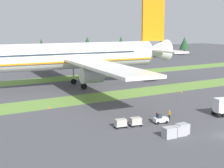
{
  "coord_description": "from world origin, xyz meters",
  "views": [
    {
      "loc": [
        -43.73,
        -36.71,
        18.12
      ],
      "look_at": [
        -2.19,
        32.1,
        4.0
      ],
      "focal_mm": 55.0,
      "sensor_mm": 36.0,
      "label": 1
    }
  ],
  "objects_px": {
    "uld_container_1": "(182,129)",
    "ground_crew_marshaller": "(169,114)",
    "airliner": "(70,56)",
    "cargo_dolly_lead": "(136,121)",
    "taxiway_marker_0": "(182,92)",
    "uld_container_0": "(169,132)",
    "baggage_tug": "(160,119)",
    "taxiway_marker_1": "(49,107)",
    "cargo_dolly_second": "(121,123)",
    "uld_container_2": "(180,130)"
  },
  "relations": [
    {
      "from": "uld_container_0",
      "to": "taxiway_marker_1",
      "type": "relative_size",
      "value": 3.85
    },
    {
      "from": "uld_container_0",
      "to": "taxiway_marker_1",
      "type": "height_order",
      "value": "uld_container_0"
    },
    {
      "from": "ground_crew_marshaller",
      "to": "uld_container_2",
      "type": "relative_size",
      "value": 0.87
    },
    {
      "from": "uld_container_1",
      "to": "ground_crew_marshaller",
      "type": "bearing_deg",
      "value": 63.13
    },
    {
      "from": "ground_crew_marshaller",
      "to": "uld_container_1",
      "type": "bearing_deg",
      "value": -21.35
    },
    {
      "from": "uld_container_1",
      "to": "uld_container_2",
      "type": "distance_m",
      "value": 0.99
    },
    {
      "from": "airliner",
      "to": "cargo_dolly_second",
      "type": "xyz_separation_m",
      "value": [
        -8.54,
        -40.52,
        -8.22
      ]
    },
    {
      "from": "taxiway_marker_1",
      "to": "cargo_dolly_lead",
      "type": "bearing_deg",
      "value": -66.86
    },
    {
      "from": "uld_container_0",
      "to": "taxiway_marker_1",
      "type": "bearing_deg",
      "value": 108.8
    },
    {
      "from": "uld_container_1",
      "to": "cargo_dolly_lead",
      "type": "bearing_deg",
      "value": 118.67
    },
    {
      "from": "cargo_dolly_second",
      "to": "uld_container_1",
      "type": "bearing_deg",
      "value": 51.34
    },
    {
      "from": "uld_container_1",
      "to": "taxiway_marker_0",
      "type": "height_order",
      "value": "uld_container_1"
    },
    {
      "from": "ground_crew_marshaller",
      "to": "uld_container_0",
      "type": "bearing_deg",
      "value": -35.12
    },
    {
      "from": "taxiway_marker_0",
      "to": "taxiway_marker_1",
      "type": "distance_m",
      "value": 36.53
    },
    {
      "from": "baggage_tug",
      "to": "cargo_dolly_second",
      "type": "bearing_deg",
      "value": -90.0
    },
    {
      "from": "cargo_dolly_second",
      "to": "uld_container_0",
      "type": "relative_size",
      "value": 1.22
    },
    {
      "from": "cargo_dolly_second",
      "to": "taxiway_marker_1",
      "type": "relative_size",
      "value": 4.7
    },
    {
      "from": "uld_container_0",
      "to": "cargo_dolly_lead",
      "type": "bearing_deg",
      "value": 96.92
    },
    {
      "from": "cargo_dolly_lead",
      "to": "taxiway_marker_1",
      "type": "distance_m",
      "value": 22.04
    },
    {
      "from": "baggage_tug",
      "to": "ground_crew_marshaller",
      "type": "distance_m",
      "value": 3.59
    },
    {
      "from": "uld_container_0",
      "to": "uld_container_1",
      "type": "bearing_deg",
      "value": 7.4
    },
    {
      "from": "baggage_tug",
      "to": "taxiway_marker_0",
      "type": "bearing_deg",
      "value": 140.81
    },
    {
      "from": "baggage_tug",
      "to": "uld_container_1",
      "type": "xyz_separation_m",
      "value": [
        -0.77,
        -6.7,
        0.05
      ]
    },
    {
      "from": "baggage_tug",
      "to": "taxiway_marker_0",
      "type": "height_order",
      "value": "baggage_tug"
    },
    {
      "from": "ground_crew_marshaller",
      "to": "uld_container_0",
      "type": "height_order",
      "value": "same"
    },
    {
      "from": "uld_container_2",
      "to": "taxiway_marker_0",
      "type": "relative_size",
      "value": 4.31
    },
    {
      "from": "taxiway_marker_1",
      "to": "uld_container_1",
      "type": "bearing_deg",
      "value": -65.29
    },
    {
      "from": "airliner",
      "to": "taxiway_marker_1",
      "type": "xyz_separation_m",
      "value": [
        -14.35,
        -20.8,
        -8.88
      ]
    },
    {
      "from": "cargo_dolly_lead",
      "to": "baggage_tug",
      "type": "bearing_deg",
      "value": 90.0
    },
    {
      "from": "airliner",
      "to": "cargo_dolly_lead",
      "type": "distance_m",
      "value": 42.25
    },
    {
      "from": "uld_container_1",
      "to": "taxiway_marker_0",
      "type": "xyz_separation_m",
      "value": [
        23.65,
        26.01,
        -0.63
      ]
    },
    {
      "from": "uld_container_0",
      "to": "taxiway_marker_0",
      "type": "relative_size",
      "value": 4.31
    },
    {
      "from": "uld_container_1",
      "to": "uld_container_2",
      "type": "relative_size",
      "value": 1.0
    },
    {
      "from": "uld_container_1",
      "to": "airliner",
      "type": "bearing_deg",
      "value": 88.21
    },
    {
      "from": "uld_container_0",
      "to": "uld_container_2",
      "type": "xyz_separation_m",
      "value": [
        2.29,
        0.02,
        -0.05
      ]
    },
    {
      "from": "uld_container_2",
      "to": "uld_container_0",
      "type": "bearing_deg",
      "value": -179.48
    },
    {
      "from": "airliner",
      "to": "uld_container_1",
      "type": "bearing_deg",
      "value": -175.59
    },
    {
      "from": "ground_crew_marshaller",
      "to": "cargo_dolly_second",
      "type": "bearing_deg",
      "value": -84.97
    },
    {
      "from": "taxiway_marker_0",
      "to": "taxiway_marker_1",
      "type": "relative_size",
      "value": 0.89
    },
    {
      "from": "baggage_tug",
      "to": "uld_container_0",
      "type": "height_order",
      "value": "baggage_tug"
    },
    {
      "from": "airliner",
      "to": "ground_crew_marshaller",
      "type": "xyz_separation_m",
      "value": [
        2.56,
        -40.61,
        -8.2
      ]
    },
    {
      "from": "uld_container_0",
      "to": "cargo_dolly_second",
      "type": "bearing_deg",
      "value": 114.04
    },
    {
      "from": "uld_container_2",
      "to": "taxiway_marker_1",
      "type": "height_order",
      "value": "uld_container_2"
    },
    {
      "from": "uld_container_0",
      "to": "uld_container_1",
      "type": "relative_size",
      "value": 1.0
    },
    {
      "from": "cargo_dolly_lead",
      "to": "taxiway_marker_0",
      "type": "height_order",
      "value": "cargo_dolly_lead"
    },
    {
      "from": "ground_crew_marshaller",
      "to": "taxiway_marker_0",
      "type": "bearing_deg",
      "value": 138.05
    },
    {
      "from": "uld_container_1",
      "to": "taxiway_marker_0",
      "type": "distance_m",
      "value": 35.16
    },
    {
      "from": "airliner",
      "to": "cargo_dolly_second",
      "type": "relative_size",
      "value": 33.29
    },
    {
      "from": "uld_container_0",
      "to": "uld_container_2",
      "type": "relative_size",
      "value": 1.0
    },
    {
      "from": "baggage_tug",
      "to": "uld_container_1",
      "type": "distance_m",
      "value": 6.74
    }
  ]
}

